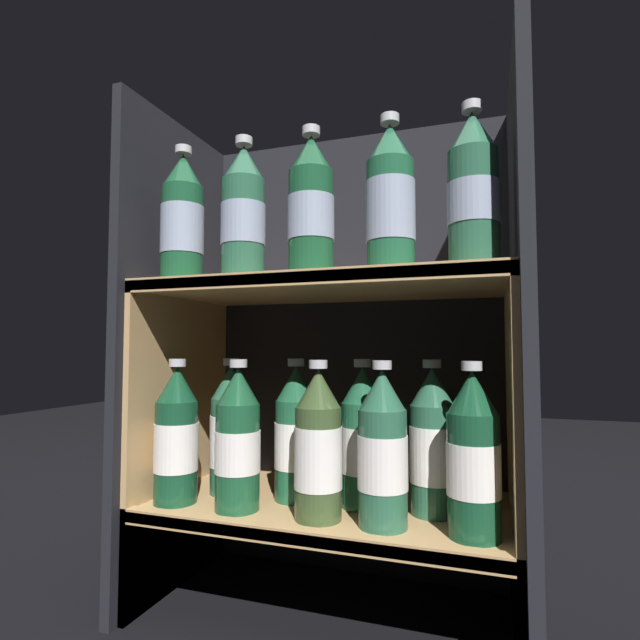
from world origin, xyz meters
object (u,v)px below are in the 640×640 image
at_px(bottle_lower_front_3, 383,452).
at_px(bottle_lower_back_2, 363,440).
at_px(bottle_upper_front_2, 312,209).
at_px(bottle_upper_front_0, 182,222).
at_px(bottle_lower_front_4, 473,458).
at_px(bottle_lower_back_0, 230,432).
at_px(bottle_lower_back_1, 296,436).
at_px(bottle_upper_front_4, 473,194).
at_px(bottle_lower_front_0, 176,438).
at_px(bottle_lower_back_3, 433,445).
at_px(bottle_upper_front_3, 390,203).
at_px(bottle_upper_front_1, 243,216).
at_px(bottle_lower_front_1, 238,442).
at_px(bottle_lower_front_2, 318,448).

bearing_deg(bottle_lower_front_3, bottle_lower_back_2, 121.68).
bearing_deg(bottle_upper_front_2, bottle_upper_front_0, 180.00).
bearing_deg(bottle_lower_front_4, bottle_lower_back_0, 169.18).
height_order(bottle_lower_back_0, bottle_lower_back_2, same).
bearing_deg(bottle_lower_back_2, bottle_lower_back_1, 180.00).
relative_size(bottle_lower_front_4, bottle_lower_back_1, 1.00).
bearing_deg(bottle_lower_back_1, bottle_upper_front_4, -14.97).
xyz_separation_m(bottle_upper_front_0, bottle_upper_front_2, (0.26, -0.00, 0.00)).
distance_m(bottle_lower_front_4, bottle_lower_back_0, 0.46).
bearing_deg(bottle_lower_back_1, bottle_lower_front_0, -156.47).
bearing_deg(bottle_lower_back_3, bottle_lower_back_0, -180.00).
height_order(bottle_upper_front_3, bottle_lower_back_2, bottle_upper_front_3).
bearing_deg(bottle_lower_front_4, bottle_upper_front_1, 180.00).
relative_size(bottle_upper_front_0, bottle_lower_back_2, 1.00).
relative_size(bottle_lower_back_1, bottle_lower_back_2, 1.00).
bearing_deg(bottle_lower_back_0, bottle_upper_front_0, -123.33).
height_order(bottle_lower_front_4, bottle_lower_back_3, same).
height_order(bottle_upper_front_0, bottle_lower_back_3, bottle_upper_front_0).
bearing_deg(bottle_lower_back_3, bottle_lower_back_2, -180.00).
bearing_deg(bottle_lower_front_4, bottle_lower_back_1, 164.71).
height_order(bottle_upper_front_1, bottle_lower_back_3, bottle_upper_front_1).
distance_m(bottle_upper_front_4, bottle_lower_back_3, 0.42).
height_order(bottle_lower_back_2, bottle_lower_back_3, same).
relative_size(bottle_upper_front_1, bottle_lower_front_3, 1.00).
relative_size(bottle_upper_front_3, bottle_lower_front_4, 1.00).
relative_size(bottle_upper_front_3, bottle_lower_back_1, 1.00).
height_order(bottle_upper_front_1, bottle_upper_front_4, same).
bearing_deg(bottle_lower_front_1, bottle_upper_front_3, 0.00).
height_order(bottle_lower_front_1, bottle_lower_front_2, same).
bearing_deg(bottle_lower_back_0, bottle_upper_front_2, -23.47).
bearing_deg(bottle_upper_front_0, bottle_lower_front_2, 0.00).
xyz_separation_m(bottle_lower_front_4, bottle_lower_back_3, (-0.07, 0.09, -0.00)).
bearing_deg(bottle_lower_front_3, bottle_upper_front_2, -180.00).
relative_size(bottle_lower_front_1, bottle_lower_back_2, 1.00).
distance_m(bottle_lower_front_3, bottle_lower_back_0, 0.33).
relative_size(bottle_upper_front_3, bottle_lower_front_1, 1.00).
relative_size(bottle_upper_front_0, bottle_lower_front_2, 1.00).
xyz_separation_m(bottle_upper_front_2, bottle_lower_front_3, (0.12, 0.00, -0.40)).
bearing_deg(bottle_lower_front_3, bottle_lower_back_3, 51.87).
xyz_separation_m(bottle_upper_front_2, bottle_lower_back_0, (-0.20, 0.09, -0.40)).
bearing_deg(bottle_upper_front_2, bottle_lower_back_1, 126.05).
distance_m(bottle_upper_front_2, bottle_lower_front_3, 0.42).
distance_m(bottle_upper_front_4, bottle_lower_back_1, 0.52).
relative_size(bottle_lower_front_4, bottle_lower_back_3, 1.00).
bearing_deg(bottle_upper_front_3, bottle_lower_front_1, -180.00).
xyz_separation_m(bottle_upper_front_1, bottle_lower_front_1, (-0.01, -0.00, -0.40)).
relative_size(bottle_lower_front_2, bottle_lower_front_4, 1.00).
xyz_separation_m(bottle_upper_front_3, bottle_lower_front_0, (-0.40, 0.00, -0.40)).
bearing_deg(bottle_lower_front_3, bottle_upper_front_1, 180.00).
relative_size(bottle_upper_front_0, bottle_upper_front_1, 1.00).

